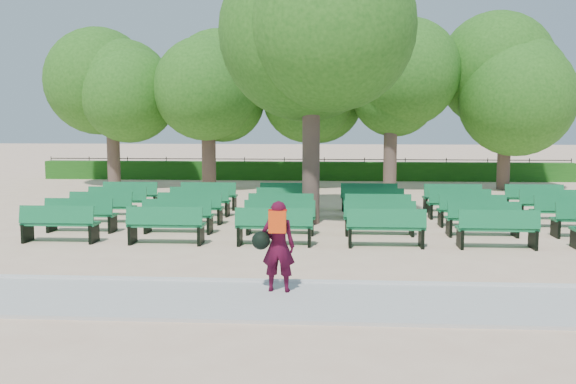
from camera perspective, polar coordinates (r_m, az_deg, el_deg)
The scene contains 9 objects.
ground at distance 17.85m, azimuth -0.45°, elevation -3.14°, with size 120.00×120.00×0.00m, color beige.
paving at distance 10.65m, azimuth -3.43°, elevation -9.63°, with size 30.00×2.20×0.06m, color #B6B6B1.
curb at distance 11.74m, azimuth -2.72°, elevation -7.99°, with size 30.00×0.12×0.10m, color silver.
hedge at distance 31.68m, azimuth 1.43°, elevation 1.89°, with size 26.00×0.70×0.90m, color #1D5716.
fence at distance 32.11m, azimuth 1.45°, elevation 1.14°, with size 26.00×0.10×1.02m, color black, non-canonical shape.
tree_line at distance 27.74m, azimuth 1.08°, elevation 0.30°, with size 21.80×6.80×7.04m, color #2C671B, non-canonical shape.
bench_array at distance 18.18m, azimuth 3.67°, elevation -2.68°, with size 1.87×0.70×1.15m.
tree_among at distance 18.42m, azimuth 2.10°, elevation 13.05°, with size 5.73×5.73×7.69m.
person at distance 10.90m, azimuth -1.00°, elevation -4.72°, with size 0.75×0.46×1.56m.
Camera 1 is at (1.30, -17.55, 2.98)m, focal length 40.00 mm.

